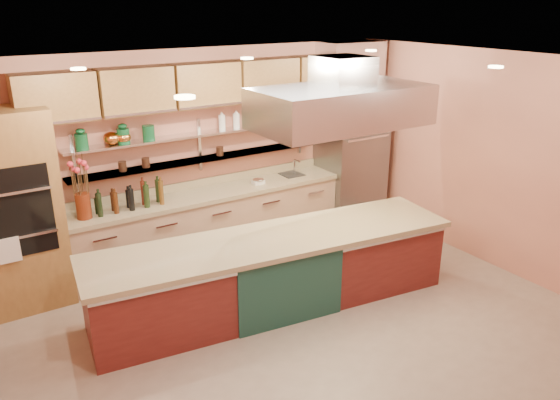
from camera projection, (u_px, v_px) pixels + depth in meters
floor at (306, 327)px, 5.99m from camera, size 6.00×5.00×0.02m
ceiling at (311, 66)px, 5.02m from camera, size 6.00×5.00×0.02m
wall_back at (202, 153)px, 7.48m from camera, size 6.00×0.04×2.80m
wall_front at (533, 324)px, 3.53m from camera, size 6.00×0.04×2.80m
wall_right at (498, 163)px, 7.02m from camera, size 0.04×5.00×2.80m
oven_stack at (15, 212)px, 6.07m from camera, size 0.95×0.64×2.30m
refrigerator at (351, 158)px, 8.51m from camera, size 0.95×0.72×2.10m
back_counter at (212, 224)px, 7.54m from camera, size 3.84×0.64×0.93m
wall_shelf_lower at (203, 159)px, 7.37m from camera, size 3.60×0.26×0.03m
wall_shelf_upper at (202, 134)px, 7.24m from camera, size 3.60×0.26×0.03m
upper_cabinets at (205, 84)px, 7.01m from camera, size 4.60×0.36×0.55m
range_hood at (342, 107)px, 6.10m from camera, size 2.00×1.00×0.45m
ceiling_downlights at (299, 67)px, 5.19m from camera, size 4.00×2.80×0.02m
island at (274, 272)px, 6.27m from camera, size 4.22×1.42×0.86m
flower_vase at (83, 206)px, 6.43m from camera, size 0.22×0.22×0.31m
oil_bottle_cluster at (130, 198)px, 6.72m from camera, size 0.93×0.44×0.29m
kitchen_scale at (258, 181)px, 7.69m from camera, size 0.17×0.14×0.09m
bar_faucet at (294, 167)px, 8.09m from camera, size 0.03×0.03×0.22m
copper_kettle at (112, 138)px, 6.60m from camera, size 0.20×0.20×0.16m
green_canister at (149, 133)px, 6.84m from camera, size 0.16×0.16×0.18m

